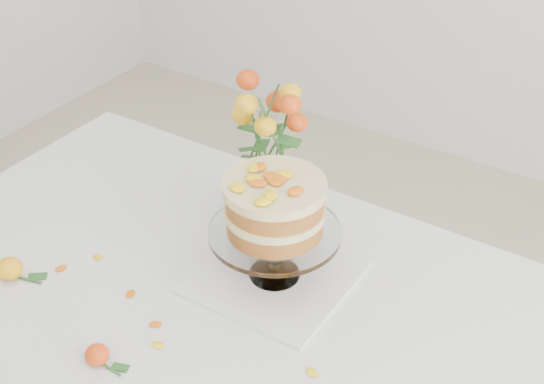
# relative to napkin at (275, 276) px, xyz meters

# --- Properties ---
(table) EXTENTS (1.43, 0.93, 0.76)m
(table) POSITION_rel_napkin_xyz_m (-0.10, -0.10, -0.09)
(table) COLOR tan
(table) RESTS_ON ground
(napkin) EXTENTS (0.31, 0.31, 0.01)m
(napkin) POSITION_rel_napkin_xyz_m (0.00, 0.00, 0.00)
(napkin) COLOR white
(napkin) RESTS_ON table
(cake_stand) EXTENTS (0.27, 0.27, 0.24)m
(cake_stand) POSITION_rel_napkin_xyz_m (-0.00, -0.00, 0.17)
(cake_stand) COLOR white
(cake_stand) RESTS_ON napkin
(rose_vase) EXTENTS (0.36, 0.36, 0.42)m
(rose_vase) POSITION_rel_napkin_xyz_m (-0.12, 0.17, 0.24)
(rose_vase) COLOR white
(rose_vase) RESTS_ON table
(loose_rose_near) EXTENTS (0.10, 0.06, 0.05)m
(loose_rose_near) POSITION_rel_napkin_xyz_m (-0.47, -0.30, 0.02)
(loose_rose_near) COLOR yellow
(loose_rose_near) RESTS_ON table
(loose_rose_far) EXTENTS (0.08, 0.05, 0.04)m
(loose_rose_far) POSITION_rel_napkin_xyz_m (-0.15, -0.38, 0.01)
(loose_rose_far) COLOR #D73C0A
(loose_rose_far) RESTS_ON table
(stray_petal_a) EXTENTS (0.03, 0.02, 0.00)m
(stray_petal_a) POSITION_rel_napkin_xyz_m (-0.22, -0.20, -0.00)
(stray_petal_a) COLOR yellow
(stray_petal_a) RESTS_ON table
(stray_petal_b) EXTENTS (0.03, 0.02, 0.00)m
(stray_petal_b) POSITION_rel_napkin_xyz_m (-0.12, -0.24, -0.00)
(stray_petal_b) COLOR yellow
(stray_petal_b) RESTS_ON table
(stray_petal_c) EXTENTS (0.03, 0.02, 0.00)m
(stray_petal_c) POSITION_rel_napkin_xyz_m (-0.08, -0.28, -0.00)
(stray_petal_c) COLOR yellow
(stray_petal_c) RESTS_ON table
(stray_petal_d) EXTENTS (0.03, 0.02, 0.00)m
(stray_petal_d) POSITION_rel_napkin_xyz_m (-0.36, -0.15, -0.00)
(stray_petal_d) COLOR yellow
(stray_petal_d) RESTS_ON table
(stray_petal_e) EXTENTS (0.03, 0.02, 0.00)m
(stray_petal_e) POSITION_rel_napkin_xyz_m (-0.40, -0.22, -0.00)
(stray_petal_e) COLOR yellow
(stray_petal_e) RESTS_ON table
(stray_petal_f) EXTENTS (0.03, 0.02, 0.00)m
(stray_petal_f) POSITION_rel_napkin_xyz_m (0.20, -0.18, -0.00)
(stray_petal_f) COLOR yellow
(stray_petal_f) RESTS_ON table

